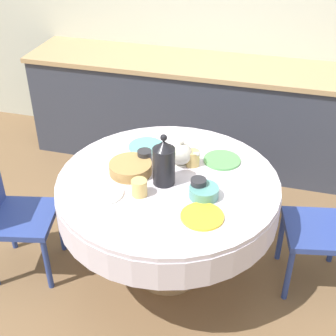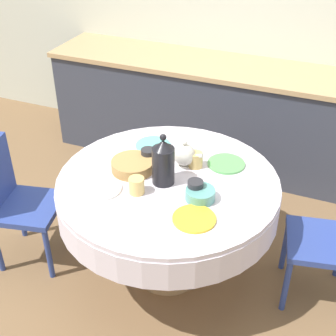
# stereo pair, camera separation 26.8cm
# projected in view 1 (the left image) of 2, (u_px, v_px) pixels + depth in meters

# --- Properties ---
(ground_plane) EXTENTS (12.00, 12.00, 0.00)m
(ground_plane) POSITION_uv_depth(u_px,v_px,m) (168.00, 271.00, 3.14)
(ground_plane) COLOR brown
(wall_back) EXTENTS (7.00, 0.05, 2.60)m
(wall_back) POSITION_uv_depth(u_px,v_px,m) (226.00, 5.00, 3.89)
(wall_back) COLOR beige
(wall_back) RESTS_ON ground_plane
(kitchen_counter) EXTENTS (3.24, 0.64, 0.91)m
(kitchen_counter) POSITION_uv_depth(u_px,v_px,m) (213.00, 113.00, 4.09)
(kitchen_counter) COLOR #383D4C
(kitchen_counter) RESTS_ON ground_plane
(dining_table) EXTENTS (1.32, 1.32, 0.75)m
(dining_table) POSITION_uv_depth(u_px,v_px,m) (168.00, 196.00, 2.80)
(dining_table) COLOR tan
(dining_table) RESTS_ON ground_plane
(chair_left) EXTENTS (0.47, 0.47, 0.86)m
(chair_left) POSITION_uv_depth(u_px,v_px,m) (333.00, 223.00, 2.82)
(chair_left) COLOR #2D428E
(chair_left) RESTS_ON ground_plane
(chair_right) EXTENTS (0.48, 0.48, 0.86)m
(chair_right) POSITION_uv_depth(u_px,v_px,m) (9.00, 210.00, 2.92)
(chair_right) COLOR #2D428E
(chair_right) RESTS_ON ground_plane
(plate_near_left) EXTENTS (0.23, 0.23, 0.01)m
(plate_near_left) POSITION_uv_depth(u_px,v_px,m) (103.00, 193.00, 2.60)
(plate_near_left) COLOR white
(plate_near_left) RESTS_ON dining_table
(cup_near_left) EXTENTS (0.09, 0.09, 0.10)m
(cup_near_left) POSITION_uv_depth(u_px,v_px,m) (139.00, 188.00, 2.58)
(cup_near_left) COLOR #DBB766
(cup_near_left) RESTS_ON dining_table
(plate_near_right) EXTENTS (0.23, 0.23, 0.01)m
(plate_near_right) POSITION_uv_depth(u_px,v_px,m) (202.00, 216.00, 2.44)
(plate_near_right) COLOR yellow
(plate_near_right) RESTS_ON dining_table
(cup_near_right) EXTENTS (0.09, 0.09, 0.10)m
(cup_near_right) POSITION_uv_depth(u_px,v_px,m) (198.00, 186.00, 2.59)
(cup_near_right) COLOR #28282D
(cup_near_right) RESTS_ON dining_table
(plate_far_left) EXTENTS (0.23, 0.23, 0.01)m
(plate_far_left) POSITION_uv_depth(u_px,v_px,m) (146.00, 146.00, 3.03)
(plate_far_left) COLOR #60BCB7
(plate_far_left) RESTS_ON dining_table
(cup_far_left) EXTENTS (0.09, 0.09, 0.10)m
(cup_far_left) POSITION_uv_depth(u_px,v_px,m) (145.00, 158.00, 2.84)
(cup_far_left) COLOR #28282D
(cup_far_left) RESTS_ON dining_table
(plate_far_right) EXTENTS (0.23, 0.23, 0.01)m
(plate_far_right) POSITION_uv_depth(u_px,v_px,m) (222.00, 160.00, 2.89)
(plate_far_right) COLOR #5BA85B
(plate_far_right) RESTS_ON dining_table
(cup_far_right) EXTENTS (0.09, 0.09, 0.10)m
(cup_far_right) POSITION_uv_depth(u_px,v_px,m) (192.00, 158.00, 2.83)
(cup_far_right) COLOR #DBB766
(cup_far_right) RESTS_ON dining_table
(coffee_carafe) EXTENTS (0.13, 0.13, 0.32)m
(coffee_carafe) POSITION_uv_depth(u_px,v_px,m) (164.00, 162.00, 2.63)
(coffee_carafe) COLOR black
(coffee_carafe) RESTS_ON dining_table
(teapot) EXTENTS (0.18, 0.13, 0.18)m
(teapot) POSITION_uv_depth(u_px,v_px,m) (181.00, 154.00, 2.82)
(teapot) COLOR silver
(teapot) RESTS_ON dining_table
(bread_basket) EXTENTS (0.26, 0.26, 0.07)m
(bread_basket) POSITION_uv_depth(u_px,v_px,m) (131.00, 168.00, 2.77)
(bread_basket) COLOR #AD844C
(bread_basket) RESTS_ON dining_table
(fruit_bowl) EXTENTS (0.16, 0.16, 0.06)m
(fruit_bowl) POSITION_uv_depth(u_px,v_px,m) (204.00, 192.00, 2.57)
(fruit_bowl) COLOR #569993
(fruit_bowl) RESTS_ON dining_table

